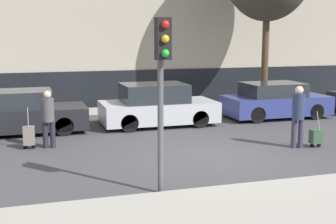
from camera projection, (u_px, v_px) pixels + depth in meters
The scene contains 12 objects.
ground_plane at pixel (216, 157), 12.31m from camera, with size 80.00×80.00×0.00m, color #424244.
sidewalk_near at pixel (294, 204), 8.77m from camera, with size 28.00×2.50×0.12m.
sidewalk_far at pixel (148, 112), 18.89m from camera, with size 28.00×3.00×0.12m.
parked_car_0 at pixel (19, 113), 15.12m from camera, with size 4.16×1.79×1.40m.
parked_car_1 at pixel (157, 106), 16.44m from camera, with size 4.01×1.91×1.48m.
parked_car_2 at pixel (275, 101), 17.95m from camera, with size 3.96×1.84×1.35m.
pedestrian_left at pixel (48, 116), 13.16m from camera, with size 0.35×0.34×1.63m.
trolley_left at pixel (29, 136), 13.11m from camera, with size 0.34×0.29×1.19m.
pedestrian_right at pixel (298, 113), 13.15m from camera, with size 0.34×0.34×1.76m.
trolley_right at pixel (316, 137), 13.31m from camera, with size 0.34×0.29×1.04m.
traffic_light at pixel (162, 70), 9.03m from camera, with size 0.28×0.47×3.52m.
parked_bicycle at pixel (267, 95), 20.76m from camera, with size 1.77×0.06×0.96m.
Camera 1 is at (-4.74, -11.03, 3.23)m, focal length 50.00 mm.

